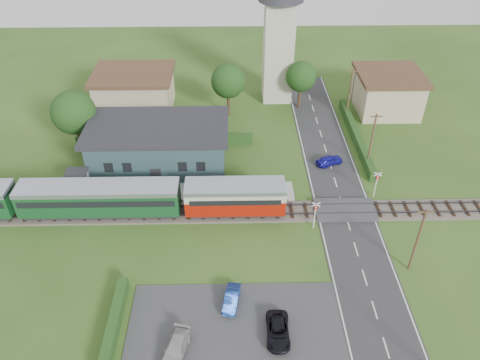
{
  "coord_description": "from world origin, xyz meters",
  "views": [
    {
      "loc": [
        -1.55,
        -34.68,
        31.57
      ],
      "look_at": [
        -0.8,
        4.0,
        2.75
      ],
      "focal_mm": 35.0,
      "sensor_mm": 36.0,
      "label": 1
    }
  ],
  "objects_px": {
    "pedestrian_near": "(200,184)",
    "pedestrian_far": "(81,189)",
    "crossing_signal_near": "(315,211)",
    "train": "(67,199)",
    "equipment_hut": "(78,183)",
    "church_tower": "(279,29)",
    "station_building": "(159,145)",
    "crossing_signal_far": "(377,181)",
    "house_east": "(387,92)",
    "car_park_silver": "(176,349)",
    "car_park_dark": "(278,331)",
    "house_west": "(135,91)",
    "car_park_blue": "(232,299)",
    "car_on_road": "(329,160)"
  },
  "relations": [
    {
      "from": "equipment_hut",
      "to": "church_tower",
      "type": "relative_size",
      "value": 0.14
    },
    {
      "from": "station_building",
      "to": "car_park_blue",
      "type": "relative_size",
      "value": 5.08
    },
    {
      "from": "house_east",
      "to": "car_park_silver",
      "type": "xyz_separation_m",
      "value": [
        -25.94,
        -38.2,
        -2.16
      ]
    },
    {
      "from": "pedestrian_near",
      "to": "pedestrian_far",
      "type": "relative_size",
      "value": 0.98
    },
    {
      "from": "car_park_blue",
      "to": "car_park_silver",
      "type": "relative_size",
      "value": 0.82
    },
    {
      "from": "church_tower",
      "to": "equipment_hut",
      "type": "bearing_deg",
      "value": -135.25
    },
    {
      "from": "house_west",
      "to": "crossing_signal_near",
      "type": "relative_size",
      "value": 3.3
    },
    {
      "from": "crossing_signal_near",
      "to": "pedestrian_near",
      "type": "xyz_separation_m",
      "value": [
        -11.44,
        5.6,
        -0.73
      ]
    },
    {
      "from": "station_building",
      "to": "church_tower",
      "type": "bearing_deg",
      "value": 48.59
    },
    {
      "from": "house_west",
      "to": "crossing_signal_far",
      "type": "relative_size",
      "value": 3.3
    },
    {
      "from": "station_building",
      "to": "pedestrian_near",
      "type": "distance_m",
      "value": 7.74
    },
    {
      "from": "crossing_signal_far",
      "to": "car_on_road",
      "type": "bearing_deg",
      "value": 121.1
    },
    {
      "from": "station_building",
      "to": "house_east",
      "type": "xyz_separation_m",
      "value": [
        30.0,
        13.01,
        0.1
      ]
    },
    {
      "from": "church_tower",
      "to": "car_park_dark",
      "type": "relative_size",
      "value": 4.63
    },
    {
      "from": "station_building",
      "to": "train",
      "type": "height_order",
      "value": "station_building"
    },
    {
      "from": "pedestrian_near",
      "to": "station_building",
      "type": "bearing_deg",
      "value": -45.79
    },
    {
      "from": "station_building",
      "to": "crossing_signal_far",
      "type": "bearing_deg",
      "value": -15.63
    },
    {
      "from": "equipment_hut",
      "to": "station_building",
      "type": "relative_size",
      "value": 0.16
    },
    {
      "from": "equipment_hut",
      "to": "church_tower",
      "type": "height_order",
      "value": "church_tower"
    },
    {
      "from": "church_tower",
      "to": "crossing_signal_near",
      "type": "bearing_deg",
      "value": -87.18
    },
    {
      "from": "equipment_hut",
      "to": "car_on_road",
      "type": "bearing_deg",
      "value": 10.95
    },
    {
      "from": "station_building",
      "to": "house_west",
      "type": "xyz_separation_m",
      "value": [
        -5.0,
        14.01,
        0.1
      ]
    },
    {
      "from": "house_west",
      "to": "pedestrian_near",
      "type": "bearing_deg",
      "value": -63.3
    },
    {
      "from": "equipment_hut",
      "to": "car_park_silver",
      "type": "distance_m",
      "value": 22.87
    },
    {
      "from": "station_building",
      "to": "house_west",
      "type": "relative_size",
      "value": 1.48
    },
    {
      "from": "house_east",
      "to": "church_tower",
      "type": "bearing_deg",
      "value": 165.07
    },
    {
      "from": "house_west",
      "to": "crossing_signal_near",
      "type": "distance_m",
      "value": 33.22
    },
    {
      "from": "car_park_blue",
      "to": "car_park_dark",
      "type": "height_order",
      "value": "car_park_dark"
    },
    {
      "from": "house_east",
      "to": "house_west",
      "type": "bearing_deg",
      "value": 178.36
    },
    {
      "from": "pedestrian_far",
      "to": "church_tower",
      "type": "bearing_deg",
      "value": -36.55
    },
    {
      "from": "train",
      "to": "church_tower",
      "type": "relative_size",
      "value": 2.45
    },
    {
      "from": "house_east",
      "to": "car_park_blue",
      "type": "relative_size",
      "value": 2.79
    },
    {
      "from": "church_tower",
      "to": "car_park_silver",
      "type": "distance_m",
      "value": 44.64
    },
    {
      "from": "house_east",
      "to": "crossing_signal_far",
      "type": "bearing_deg",
      "value": -108.08
    },
    {
      "from": "crossing_signal_far",
      "to": "pedestrian_near",
      "type": "xyz_separation_m",
      "value": [
        -18.64,
        0.8,
        -0.73
      ]
    },
    {
      "from": "pedestrian_near",
      "to": "house_west",
      "type": "bearing_deg",
      "value": -59.64
    },
    {
      "from": "car_park_blue",
      "to": "pedestrian_near",
      "type": "height_order",
      "value": "pedestrian_near"
    },
    {
      "from": "equipment_hut",
      "to": "station_building",
      "type": "bearing_deg",
      "value": 35.92
    },
    {
      "from": "crossing_signal_near",
      "to": "pedestrian_near",
      "type": "relative_size",
      "value": 1.71
    },
    {
      "from": "train",
      "to": "house_west",
      "type": "xyz_separation_m",
      "value": [
        3.11,
        23.0,
        0.61
      ]
    },
    {
      "from": "house_west",
      "to": "pedestrian_far",
      "type": "bearing_deg",
      "value": -97.2
    },
    {
      "from": "house_west",
      "to": "car_on_road",
      "type": "height_order",
      "value": "house_west"
    },
    {
      "from": "crossing_signal_near",
      "to": "train",
      "type": "bearing_deg",
      "value": 174.39
    },
    {
      "from": "church_tower",
      "to": "crossing_signal_far",
      "type": "distance_m",
      "value": 26.39
    },
    {
      "from": "train",
      "to": "car_park_blue",
      "type": "xyz_separation_m",
      "value": [
        16.35,
        -11.55,
        -1.58
      ]
    },
    {
      "from": "house_east",
      "to": "crossing_signal_near",
      "type": "relative_size",
      "value": 2.69
    },
    {
      "from": "house_east",
      "to": "car_park_dark",
      "type": "distance_m",
      "value": 41.06
    },
    {
      "from": "station_building",
      "to": "pedestrian_far",
      "type": "bearing_deg",
      "value": -139.78
    },
    {
      "from": "crossing_signal_near",
      "to": "car_park_silver",
      "type": "height_order",
      "value": "crossing_signal_near"
    },
    {
      "from": "equipment_hut",
      "to": "car_park_blue",
      "type": "relative_size",
      "value": 0.81
    }
  ]
}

